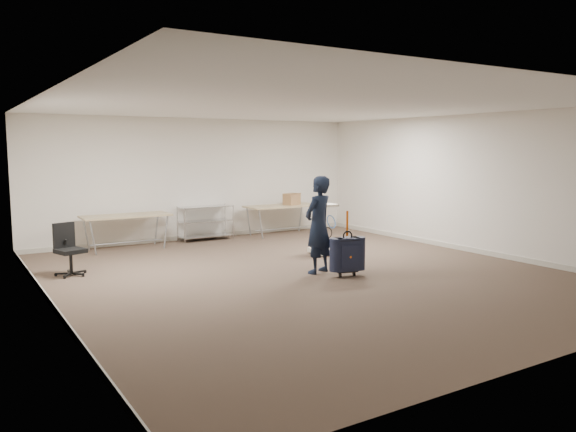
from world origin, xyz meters
TOP-DOWN VIEW (x-y plane):
  - ground at (0.00, 0.00)m, footprint 9.00×9.00m
  - room_shell at (0.00, 1.38)m, footprint 8.00×9.00m
  - folding_table_left at (-1.90, 3.95)m, footprint 1.80×0.75m
  - folding_table_right at (1.90, 3.95)m, footprint 1.80×0.75m
  - wire_shelf at (0.00, 4.20)m, footprint 1.22×0.47m
  - person at (0.24, 0.00)m, footprint 0.70×0.58m
  - suitcase at (0.49, -0.49)m, footprint 0.44×0.32m
  - office_chair at (-3.39, 2.05)m, footprint 0.53×0.53m
  - equipment_cart at (1.38, 1.34)m, footprint 0.56×0.56m
  - cardboard_box at (2.19, 3.95)m, footprint 0.44×0.38m

SIDE VIEW (x-z plane):
  - ground at x=0.00m, z-range 0.00..0.00m
  - room_shell at x=0.00m, z-range -4.45..4.55m
  - equipment_cart at x=1.38m, z-range -0.24..0.77m
  - office_chair at x=-3.39m, z-range -0.17..0.70m
  - suitcase at x=0.49m, z-range -0.17..0.92m
  - wire_shelf at x=0.00m, z-range 0.04..0.84m
  - folding_table_left at x=-1.90m, z-range 0.31..1.04m
  - folding_table_right at x=1.90m, z-range 0.31..1.04m
  - person at x=0.24m, z-range 0.00..1.65m
  - cardboard_box at x=2.19m, z-range 0.73..1.01m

